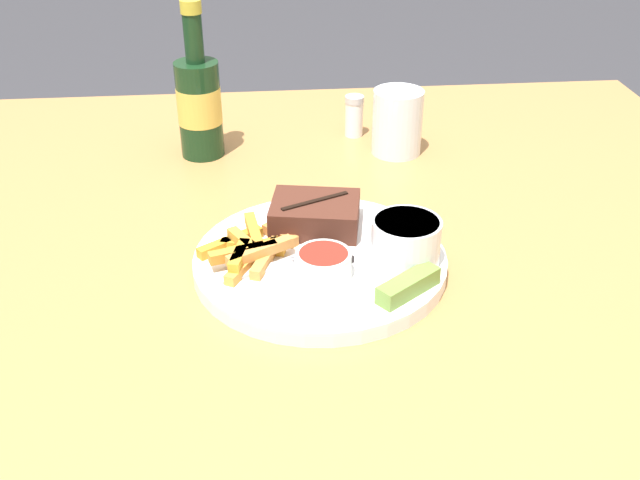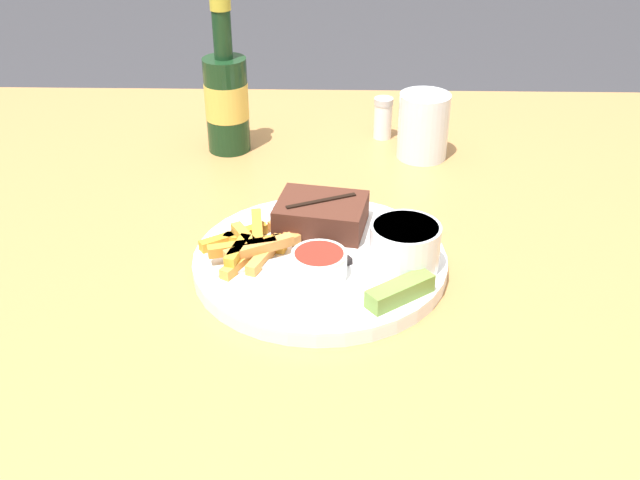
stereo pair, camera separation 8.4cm
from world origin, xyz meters
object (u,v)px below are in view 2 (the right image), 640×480
Objects in this scene: coleslaw_cup at (405,244)px; pickle_spear at (400,291)px; fork_utensil at (256,266)px; drinking_glass at (423,126)px; dipping_sauce_cup at (320,263)px; salt_shaker at (383,118)px; beer_bottle at (227,98)px; knife_utensil at (316,237)px; steak_portion at (325,214)px; dinner_plate at (320,262)px.

coleslaw_cup is 1.02× the size of pickle_spear.
pickle_spear reaches higher than fork_utensil.
pickle_spear is 0.78× the size of drinking_glass.
dipping_sauce_cup is 0.93× the size of salt_shaker.
dipping_sauce_cup is 0.26× the size of beer_bottle.
pickle_spear is at bearing -175.73° from knife_utensil.
steak_portion reaches higher than knife_utensil.
coleslaw_cup is 1.28× the size of dipping_sauce_cup.
pickle_spear is 0.16m from fork_utensil.
drinking_glass is (0.05, 0.33, 0.00)m from coleslaw_cup.
steak_portion reaches higher than fork_utensil.
salt_shaker reaches higher than dipping_sauce_cup.
pickle_spear is at bearing -26.92° from dipping_sauce_cup.
coleslaw_cup is 0.34m from drinking_glass.
beer_bottle is (-0.08, 0.36, 0.06)m from fork_utensil.
dipping_sauce_cup is at bearing -68.44° from beer_bottle.
dinner_plate is 0.35m from drinking_glass.
steak_portion is 0.28m from drinking_glass.
drinking_glass reaches higher than fork_utensil.
fork_utensil is at bearing 160.14° from pickle_spear.
pickle_spear is (0.08, -0.15, -0.01)m from steak_portion.
dinner_plate is 0.04m from knife_utensil.
beer_bottle reaches higher than dipping_sauce_cup.
knife_utensil is 2.28× the size of salt_shaker.
drinking_glass is (0.06, 0.39, 0.02)m from pickle_spear.
salt_shaker is at bearing 12.06° from beer_bottle.
dinner_plate is at bearing 135.32° from pickle_spear.
pickle_spear is 1.16× the size of salt_shaker.
steak_portion is at bearing 136.01° from coleslaw_cup.
salt_shaker is at bearing 47.11° from fork_utensil.
salt_shaker is at bearing 75.11° from steak_portion.
beer_bottle is 2.35× the size of drinking_glass.
coleslaw_cup is 1.19× the size of salt_shaker.
salt_shaker is (0.09, 0.35, 0.01)m from knife_utensil.
drinking_glass is at bearing 65.12° from dinner_plate.
coleslaw_cup is at bearing -153.08° from knife_utensil.
knife_utensil reaches higher than fork_utensil.
dipping_sauce_cup is 0.43m from salt_shaker.
fork_utensil is at bearing 101.83° from knife_utensil.
salt_shaker reaches higher than dinner_plate.
knife_utensil is at bearing 98.06° from dinner_plate.
dipping_sauce_cup is 0.47× the size of fork_utensil.
coleslaw_cup is 0.40m from salt_shaker.
coleslaw_cup is at bearing 82.37° from pickle_spear.
fork_utensil is (-0.07, -0.03, 0.01)m from dinner_plate.
fork_utensil is 0.09m from knife_utensil.
fork_utensil is at bearing -177.88° from coleslaw_cup.
pickle_spear is (0.08, -0.04, -0.01)m from dipping_sauce_cup.
drinking_glass is at bearing 36.07° from fork_utensil.
coleslaw_cup is 0.80× the size of drinking_glass.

